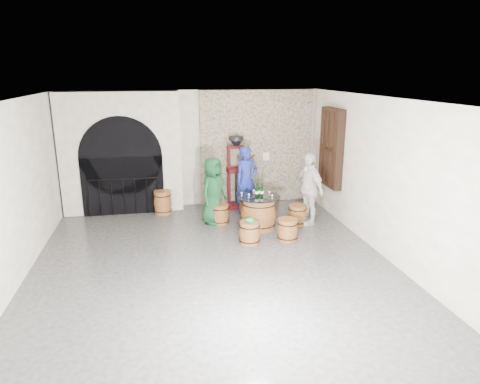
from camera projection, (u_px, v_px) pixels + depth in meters
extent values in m
plane|color=#2D2D30|center=(213.00, 264.00, 8.49)|extent=(8.00, 8.00, 0.00)
plane|color=silver|center=(193.00, 149.00, 11.82)|extent=(8.00, 0.00, 8.00)
plane|color=silver|center=(263.00, 287.00, 4.27)|extent=(8.00, 0.00, 8.00)
plane|color=silver|center=(11.00, 196.00, 7.40)|extent=(0.00, 8.00, 8.00)
plane|color=silver|center=(382.00, 177.00, 8.69)|extent=(0.00, 8.00, 8.00)
plane|color=beige|center=(210.00, 99.00, 7.61)|extent=(8.00, 8.00, 0.00)
cube|color=tan|center=(257.00, 147.00, 12.10)|extent=(3.20, 0.12, 3.18)
cube|color=silver|center=(121.00, 153.00, 11.24)|extent=(3.10, 0.50, 3.18)
cube|color=black|center=(123.00, 186.00, 11.21)|extent=(2.10, 0.03, 1.55)
cylinder|color=black|center=(121.00, 157.00, 11.00)|extent=(2.10, 0.03, 2.10)
cylinder|color=black|center=(122.00, 179.00, 11.10)|extent=(1.79, 0.04, 0.04)
cylinder|color=black|center=(88.00, 199.00, 11.06)|extent=(0.02, 0.02, 0.98)
cylinder|color=black|center=(100.00, 198.00, 11.12)|extent=(0.02, 0.02, 0.98)
cylinder|color=black|center=(112.00, 198.00, 11.17)|extent=(0.02, 0.02, 0.98)
cylinder|color=black|center=(124.00, 197.00, 11.23)|extent=(0.02, 0.02, 0.98)
cylinder|color=black|center=(135.00, 196.00, 11.28)|extent=(0.02, 0.02, 0.98)
cylinder|color=black|center=(147.00, 196.00, 11.34)|extent=(0.02, 0.02, 0.98)
cylinder|color=black|center=(158.00, 195.00, 11.39)|extent=(0.02, 0.02, 0.98)
cube|color=black|center=(331.00, 148.00, 10.89)|extent=(0.20, 1.10, 2.00)
cube|color=black|center=(329.00, 148.00, 10.88)|extent=(0.06, 0.88, 1.76)
cube|color=black|center=(331.00, 148.00, 10.88)|extent=(0.22, 0.92, 0.06)
cube|color=black|center=(335.00, 150.00, 10.61)|extent=(0.22, 0.06, 1.80)
cube|color=black|center=(331.00, 148.00, 10.88)|extent=(0.22, 0.06, 1.80)
cube|color=black|center=(326.00, 146.00, 11.16)|extent=(0.22, 0.06, 1.80)
cylinder|color=brown|center=(259.00, 213.00, 10.33)|extent=(0.79, 0.79, 0.75)
cylinder|color=brown|center=(259.00, 213.00, 10.33)|extent=(0.84, 0.84, 0.16)
torus|color=black|center=(259.00, 223.00, 10.40)|extent=(0.84, 0.84, 0.02)
torus|color=black|center=(259.00, 203.00, 10.26)|extent=(0.84, 0.84, 0.02)
cylinder|color=brown|center=(259.00, 198.00, 10.23)|extent=(0.80, 0.80, 0.02)
cylinder|color=black|center=(259.00, 197.00, 10.22)|extent=(1.02, 1.02, 0.01)
cylinder|color=brown|center=(220.00, 214.00, 10.66)|extent=(0.42, 0.42, 0.48)
cylinder|color=brown|center=(220.00, 214.00, 10.66)|extent=(0.45, 0.45, 0.11)
torus|color=black|center=(220.00, 220.00, 10.71)|extent=(0.46, 0.46, 0.02)
torus|color=black|center=(220.00, 208.00, 10.62)|extent=(0.46, 0.46, 0.02)
cylinder|color=brown|center=(220.00, 205.00, 10.60)|extent=(0.43, 0.43, 0.02)
cylinder|color=brown|center=(248.00, 206.00, 11.31)|extent=(0.42, 0.42, 0.48)
cylinder|color=brown|center=(248.00, 206.00, 11.31)|extent=(0.45, 0.45, 0.11)
torus|color=black|center=(248.00, 212.00, 11.35)|extent=(0.46, 0.46, 0.02)
torus|color=black|center=(248.00, 200.00, 11.26)|extent=(0.46, 0.46, 0.02)
cylinder|color=brown|center=(248.00, 197.00, 11.24)|extent=(0.43, 0.43, 0.02)
cylinder|color=brown|center=(297.00, 215.00, 10.61)|extent=(0.42, 0.42, 0.48)
cylinder|color=brown|center=(297.00, 215.00, 10.61)|extent=(0.45, 0.45, 0.11)
torus|color=black|center=(297.00, 221.00, 10.65)|extent=(0.46, 0.46, 0.02)
torus|color=black|center=(298.00, 209.00, 10.57)|extent=(0.46, 0.46, 0.02)
cylinder|color=brown|center=(298.00, 205.00, 10.54)|extent=(0.43, 0.43, 0.02)
cylinder|color=brown|center=(288.00, 230.00, 9.61)|extent=(0.42, 0.42, 0.48)
cylinder|color=brown|center=(288.00, 230.00, 9.61)|extent=(0.45, 0.45, 0.11)
torus|color=black|center=(287.00, 237.00, 9.66)|extent=(0.46, 0.46, 0.02)
torus|color=black|center=(288.00, 223.00, 9.57)|extent=(0.46, 0.46, 0.02)
cylinder|color=brown|center=(288.00, 219.00, 9.54)|extent=(0.43, 0.43, 0.02)
cylinder|color=brown|center=(250.00, 233.00, 9.43)|extent=(0.42, 0.42, 0.48)
cylinder|color=brown|center=(250.00, 233.00, 9.43)|extent=(0.45, 0.45, 0.11)
torus|color=black|center=(250.00, 240.00, 9.48)|extent=(0.46, 0.46, 0.02)
torus|color=black|center=(250.00, 226.00, 9.39)|extent=(0.46, 0.46, 0.02)
cylinder|color=brown|center=(250.00, 222.00, 9.37)|extent=(0.43, 0.43, 0.02)
ellipsoid|color=#0D983F|center=(250.00, 220.00, 9.35)|extent=(0.18, 0.18, 0.10)
cylinder|color=#0D983F|center=(253.00, 222.00, 9.35)|extent=(0.12, 0.12, 0.01)
imported|color=#113E1F|center=(213.00, 191.00, 10.55)|extent=(0.95, 0.96, 1.67)
imported|color=navy|center=(247.00, 180.00, 11.28)|extent=(0.77, 0.65, 1.81)
imported|color=silver|center=(309.00, 189.00, 10.50)|extent=(0.72, 1.13, 1.80)
cylinder|color=black|center=(257.00, 192.00, 10.20)|extent=(0.07, 0.07, 0.22)
cylinder|color=white|center=(257.00, 192.00, 10.20)|extent=(0.08, 0.08, 0.06)
cone|color=black|center=(257.00, 187.00, 10.17)|extent=(0.07, 0.07, 0.05)
cylinder|color=black|center=(257.00, 185.00, 10.15)|extent=(0.03, 0.03, 0.07)
cylinder|color=black|center=(262.00, 192.00, 10.22)|extent=(0.07, 0.07, 0.22)
cylinder|color=white|center=(262.00, 192.00, 10.22)|extent=(0.08, 0.08, 0.06)
cone|color=black|center=(262.00, 187.00, 10.19)|extent=(0.07, 0.07, 0.05)
cylinder|color=black|center=(262.00, 185.00, 10.17)|extent=(0.03, 0.03, 0.07)
cylinder|color=black|center=(258.00, 191.00, 10.27)|extent=(0.07, 0.07, 0.22)
cylinder|color=white|center=(258.00, 192.00, 10.28)|extent=(0.08, 0.08, 0.06)
cone|color=black|center=(258.00, 186.00, 10.24)|extent=(0.07, 0.07, 0.05)
cylinder|color=black|center=(258.00, 184.00, 10.23)|extent=(0.03, 0.03, 0.07)
cylinder|color=brown|center=(163.00, 203.00, 11.38)|extent=(0.44, 0.44, 0.62)
cylinder|color=brown|center=(163.00, 203.00, 11.38)|extent=(0.47, 0.47, 0.14)
torus|color=black|center=(163.00, 210.00, 11.43)|extent=(0.48, 0.48, 0.02)
torus|color=black|center=(162.00, 195.00, 11.32)|extent=(0.48, 0.48, 0.02)
cylinder|color=brown|center=(162.00, 191.00, 11.29)|extent=(0.45, 0.45, 0.02)
cube|color=#430B10|center=(236.00, 205.00, 12.00)|extent=(0.60, 0.51, 0.10)
cube|color=#430B10|center=(236.00, 170.00, 11.72)|extent=(0.53, 0.38, 0.13)
cube|color=#430B10|center=(236.00, 147.00, 11.55)|extent=(0.51, 0.19, 0.07)
cylinder|color=black|center=(236.00, 185.00, 11.84)|extent=(0.06, 0.06, 1.05)
cylinder|color=black|center=(236.00, 138.00, 11.49)|extent=(0.40, 0.40, 0.09)
cone|color=black|center=(236.00, 143.00, 11.52)|extent=(0.40, 0.40, 0.21)
cube|color=#430B10|center=(229.00, 177.00, 11.71)|extent=(0.08, 0.08, 1.68)
cube|color=#430B10|center=(243.00, 176.00, 11.84)|extent=(0.08, 0.08, 1.68)
cylinder|color=#430B10|center=(248.00, 161.00, 11.72)|extent=(0.45, 0.10, 0.33)
cube|color=silver|center=(266.00, 156.00, 12.14)|extent=(0.18, 0.10, 0.22)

